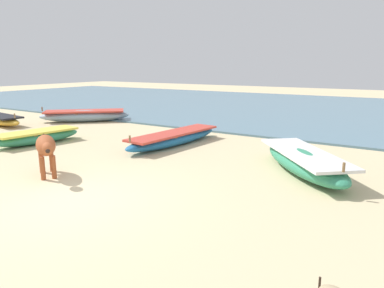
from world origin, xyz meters
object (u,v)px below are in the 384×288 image
(fishing_boat_6, at_px, (174,138))
(cow_adult_rust, at_px, (46,147))
(fishing_boat_5, at_px, (37,137))
(fishing_boat_2, at_px, (304,161))
(fishing_boat_0, at_px, (85,115))

(fishing_boat_6, xyz_separation_m, cow_adult_rust, (-0.62, -4.60, 0.49))
(fishing_boat_5, relative_size, fishing_boat_6, 0.70)
(fishing_boat_5, bearing_deg, cow_adult_rust, 67.00)
(fishing_boat_2, height_order, fishing_boat_6, fishing_boat_2)
(fishing_boat_6, distance_m, cow_adult_rust, 4.67)
(fishing_boat_0, relative_size, fishing_boat_5, 1.23)
(fishing_boat_0, xyz_separation_m, fishing_boat_5, (2.51, -4.37, -0.05))
(fishing_boat_0, xyz_separation_m, fishing_boat_6, (6.70, -1.99, -0.05))
(fishing_boat_0, xyz_separation_m, cow_adult_rust, (6.09, -6.59, 0.44))
(fishing_boat_5, height_order, fishing_boat_6, fishing_boat_5)
(fishing_boat_0, height_order, fishing_boat_5, fishing_boat_0)
(fishing_boat_6, relative_size, cow_adult_rust, 3.11)
(fishing_boat_2, xyz_separation_m, fishing_boat_6, (-4.69, 0.92, -0.05))
(fishing_boat_5, bearing_deg, fishing_boat_0, -141.28)
(fishing_boat_2, height_order, fishing_boat_5, fishing_boat_2)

